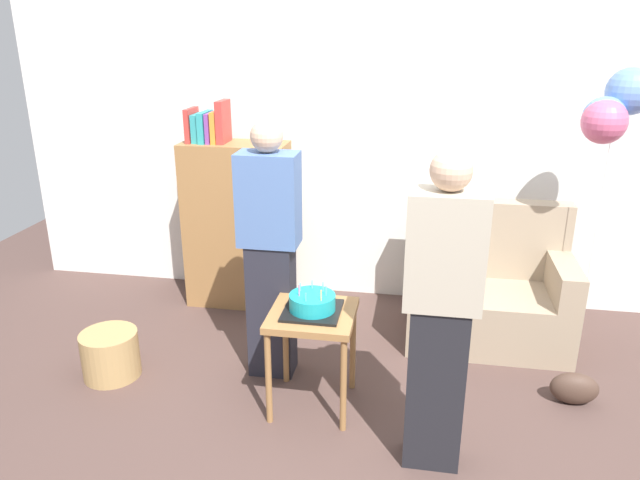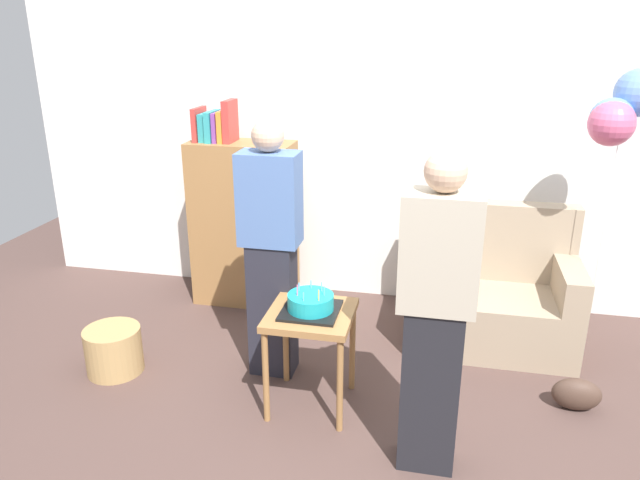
{
  "view_description": "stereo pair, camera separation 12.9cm",
  "coord_description": "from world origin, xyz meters",
  "px_view_note": "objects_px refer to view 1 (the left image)",
  "views": [
    {
      "loc": [
        0.3,
        -2.6,
        2.13
      ],
      "look_at": [
        -0.26,
        0.63,
        0.95
      ],
      "focal_mm": 33.62,
      "sensor_mm": 36.0,
      "label": 1
    },
    {
      "loc": [
        0.43,
        -2.57,
        2.13
      ],
      "look_at": [
        -0.26,
        0.63,
        0.95
      ],
      "focal_mm": 33.62,
      "sensor_mm": 36.0,
      "label": 2
    }
  ],
  "objects_px": {
    "wicker_basket": "(110,354)",
    "person_blowing_candles": "(270,251)",
    "couch": "(488,293)",
    "handbag": "(574,388)",
    "balloon_bunch": "(615,108)",
    "side_table": "(312,327)",
    "person_holding_cake": "(440,315)",
    "bookshelf": "(237,222)",
    "birthday_cake": "(312,304)"
  },
  "relations": [
    {
      "from": "person_blowing_candles",
      "to": "side_table",
      "type": "bearing_deg",
      "value": -60.71
    },
    {
      "from": "couch",
      "to": "side_table",
      "type": "xyz_separation_m",
      "value": [
        -1.07,
        -1.03,
        0.17
      ]
    },
    {
      "from": "person_holding_cake",
      "to": "wicker_basket",
      "type": "xyz_separation_m",
      "value": [
        -2.02,
        0.45,
        -0.68
      ]
    },
    {
      "from": "couch",
      "to": "balloon_bunch",
      "type": "relative_size",
      "value": 0.58
    },
    {
      "from": "person_blowing_candles",
      "to": "person_holding_cake",
      "type": "bearing_deg",
      "value": -49.94
    },
    {
      "from": "bookshelf",
      "to": "balloon_bunch",
      "type": "relative_size",
      "value": 0.85
    },
    {
      "from": "handbag",
      "to": "birthday_cake",
      "type": "bearing_deg",
      "value": -169.82
    },
    {
      "from": "person_blowing_candles",
      "to": "bookshelf",
      "type": "bearing_deg",
      "value": 102.41
    },
    {
      "from": "person_holding_cake",
      "to": "handbag",
      "type": "xyz_separation_m",
      "value": [
        0.84,
        0.64,
        -0.73
      ]
    },
    {
      "from": "couch",
      "to": "balloon_bunch",
      "type": "bearing_deg",
      "value": -6.5
    },
    {
      "from": "handbag",
      "to": "wicker_basket",
      "type": "bearing_deg",
      "value": -176.16
    },
    {
      "from": "side_table",
      "to": "wicker_basket",
      "type": "relative_size",
      "value": 1.69
    },
    {
      "from": "person_blowing_candles",
      "to": "balloon_bunch",
      "type": "xyz_separation_m",
      "value": [
        2.02,
        0.64,
        0.82
      ]
    },
    {
      "from": "balloon_bunch",
      "to": "person_blowing_candles",
      "type": "bearing_deg",
      "value": -162.36
    },
    {
      "from": "birthday_cake",
      "to": "person_holding_cake",
      "type": "relative_size",
      "value": 0.2
    },
    {
      "from": "side_table",
      "to": "person_holding_cake",
      "type": "xyz_separation_m",
      "value": [
        0.69,
        -0.36,
        0.32
      ]
    },
    {
      "from": "side_table",
      "to": "birthday_cake",
      "type": "relative_size",
      "value": 1.9
    },
    {
      "from": "person_blowing_candles",
      "to": "wicker_basket",
      "type": "relative_size",
      "value": 4.53
    },
    {
      "from": "bookshelf",
      "to": "wicker_basket",
      "type": "height_order",
      "value": "bookshelf"
    },
    {
      "from": "birthday_cake",
      "to": "balloon_bunch",
      "type": "distance_m",
      "value": 2.19
    },
    {
      "from": "side_table",
      "to": "person_blowing_candles",
      "type": "distance_m",
      "value": 0.55
    },
    {
      "from": "birthday_cake",
      "to": "person_holding_cake",
      "type": "height_order",
      "value": "person_holding_cake"
    },
    {
      "from": "couch",
      "to": "side_table",
      "type": "bearing_deg",
      "value": -136.07
    },
    {
      "from": "bookshelf",
      "to": "person_blowing_candles",
      "type": "distance_m",
      "value": 1.12
    },
    {
      "from": "bookshelf",
      "to": "person_blowing_candles",
      "type": "relative_size",
      "value": 0.99
    },
    {
      "from": "wicker_basket",
      "to": "bookshelf",
      "type": "bearing_deg",
      "value": 68.1
    },
    {
      "from": "bookshelf",
      "to": "person_holding_cake",
      "type": "distance_m",
      "value": 2.26
    },
    {
      "from": "bookshelf",
      "to": "couch",
      "type": "bearing_deg",
      "value": -7.76
    },
    {
      "from": "person_blowing_candles",
      "to": "wicker_basket",
      "type": "xyz_separation_m",
      "value": [
        -1.01,
        -0.24,
        -0.68
      ]
    },
    {
      "from": "person_blowing_candles",
      "to": "wicker_basket",
      "type": "bearing_deg",
      "value": 177.4
    },
    {
      "from": "couch",
      "to": "handbag",
      "type": "bearing_deg",
      "value": -58.84
    },
    {
      "from": "person_holding_cake",
      "to": "balloon_bunch",
      "type": "distance_m",
      "value": 1.85
    },
    {
      "from": "wicker_basket",
      "to": "person_blowing_candles",
      "type": "bearing_deg",
      "value": 13.24
    },
    {
      "from": "couch",
      "to": "person_holding_cake",
      "type": "height_order",
      "value": "person_holding_cake"
    },
    {
      "from": "bookshelf",
      "to": "wicker_basket",
      "type": "distance_m",
      "value": 1.41
    },
    {
      "from": "balloon_bunch",
      "to": "side_table",
      "type": "bearing_deg",
      "value": -150.44
    },
    {
      "from": "person_holding_cake",
      "to": "side_table",
      "type": "bearing_deg",
      "value": -25.4
    },
    {
      "from": "couch",
      "to": "balloon_bunch",
      "type": "height_order",
      "value": "balloon_bunch"
    },
    {
      "from": "side_table",
      "to": "person_blowing_candles",
      "type": "xyz_separation_m",
      "value": [
        -0.32,
        0.32,
        0.32
      ]
    },
    {
      "from": "couch",
      "to": "handbag",
      "type": "xyz_separation_m",
      "value": [
        0.46,
        -0.76,
        -0.24
      ]
    },
    {
      "from": "person_holding_cake",
      "to": "couch",
      "type": "bearing_deg",
      "value": -102.8
    },
    {
      "from": "balloon_bunch",
      "to": "couch",
      "type": "bearing_deg",
      "value": 173.5
    },
    {
      "from": "wicker_basket",
      "to": "birthday_cake",
      "type": "bearing_deg",
      "value": -3.55
    },
    {
      "from": "couch",
      "to": "birthday_cake",
      "type": "height_order",
      "value": "couch"
    },
    {
      "from": "wicker_basket",
      "to": "handbag",
      "type": "bearing_deg",
      "value": 3.84
    },
    {
      "from": "person_blowing_candles",
      "to": "balloon_bunch",
      "type": "distance_m",
      "value": 2.27
    },
    {
      "from": "couch",
      "to": "handbag",
      "type": "height_order",
      "value": "couch"
    },
    {
      "from": "side_table",
      "to": "bookshelf",
      "type": "bearing_deg",
      "value": 123.14
    },
    {
      "from": "handbag",
      "to": "person_holding_cake",
      "type": "bearing_deg",
      "value": -142.71
    },
    {
      "from": "person_holding_cake",
      "to": "balloon_bunch",
      "type": "relative_size",
      "value": 0.86
    }
  ]
}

